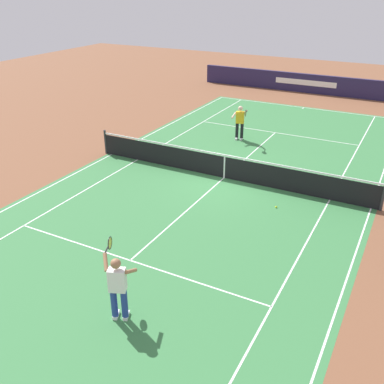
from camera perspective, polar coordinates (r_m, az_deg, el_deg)
ground_plane at (r=17.35m, az=4.20°, el=1.86°), size 60.00×60.00×0.00m
court_slab at (r=17.35m, az=4.20°, el=1.86°), size 24.20×11.40×0.00m
court_line_markings at (r=17.35m, az=4.20°, el=1.87°), size 23.85×11.05×0.01m
tennis_net at (r=17.15m, az=4.25°, el=3.36°), size 0.10×11.70×1.08m
stadium_barrier at (r=31.75m, az=16.36°, el=13.26°), size 0.26×17.00×1.26m
tennis_player_near at (r=10.10m, az=-9.65°, el=-11.86°), size 0.93×0.93×1.70m
tennis_player_far at (r=21.42m, az=6.27°, el=9.16°), size 0.99×0.86×1.70m
tennis_ball at (r=15.29m, az=10.89°, el=-1.92°), size 0.07×0.07×0.07m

